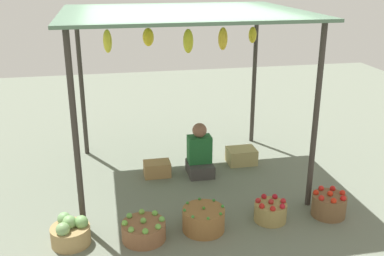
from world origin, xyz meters
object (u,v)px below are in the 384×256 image
Objects in this scene: basket_red_apples at (270,211)px; basket_green_chilies at (204,219)px; basket_red_tomatoes at (329,205)px; wooden_crate_stacked_rear at (241,156)px; vendor_person at (200,155)px; basket_cabbages at (70,232)px; wooden_crate_near_vendor at (157,169)px; basket_green_apples at (144,230)px.

basket_green_chilies is at bearing -176.83° from basket_red_apples.
wooden_crate_stacked_rear is (-0.59, 1.72, -0.02)m from basket_red_tomatoes.
vendor_person is 1.56m from basket_red_apples.
wooden_crate_near_vendor is (1.15, 1.53, -0.04)m from basket_cabbages.
wooden_crate_stacked_rear is at bearing 8.05° from wooden_crate_near_vendor.
vendor_person is at bearing 111.09° from basket_red_apples.
basket_red_apples is 1.91m from wooden_crate_near_vendor.
basket_green_chilies is 1.58m from basket_red_tomatoes.
wooden_crate_stacked_rear is at bearing 84.64° from basket_red_apples.
basket_green_chilies is 1.26× the size of basket_red_apples.
basket_red_tomatoes is at bearing 0.08° from basket_cabbages.
wooden_crate_near_vendor is at bearing 53.03° from basket_cabbages.
basket_red_tomatoes is at bearing 0.69° from basket_green_chilies.
basket_green_apples is at bearing -178.19° from basket_red_tomatoes.
vendor_person reaches higher than basket_red_apples.
basket_cabbages is 1.92m from wooden_crate_near_vendor.
basket_red_apples is at bearing -68.91° from vendor_person.
basket_red_apples is at bearing -95.36° from wooden_crate_stacked_rear.
basket_red_tomatoes reaches higher than basket_green_chilies.
basket_cabbages is 0.99× the size of wooden_crate_stacked_rear.
basket_cabbages reaches higher than basket_green_chilies.
wooden_crate_near_vendor is at bearing 141.65° from basket_red_tomatoes.
wooden_crate_near_vendor is (0.35, 1.60, -0.00)m from basket_green_apples.
vendor_person is 2.04× the size of wooden_crate_near_vendor.
basket_red_apples is 1.70m from wooden_crate_stacked_rear.
wooden_crate_stacked_rear reaches higher than wooden_crate_near_vendor.
basket_green_chilies is at bearing -77.32° from wooden_crate_near_vendor.
wooden_crate_stacked_rear is (2.49, 1.72, -0.03)m from basket_cabbages.
basket_cabbages reaches higher than wooden_crate_stacked_rear.
basket_green_apples is 1.54m from basket_red_apples.
basket_green_apples is 2.28m from basket_red_tomatoes.
basket_green_chilies is 1.19× the size of basket_red_tomatoes.
wooden_crate_near_vendor is at bearing 128.30° from basket_red_apples.
wooden_crate_near_vendor is at bearing -171.95° from wooden_crate_stacked_rear.
basket_cabbages is 2.34m from basket_red_apples.
vendor_person is at bearing 39.78° from basket_cabbages.
wooden_crate_stacked_rear is at bearing 46.54° from basket_green_apples.
basket_red_tomatoes reaches higher than basket_green_apples.
vendor_person is 1.53m from basket_green_chilies.
basket_green_chilies reaches higher than wooden_crate_near_vendor.
vendor_person is 1.58× the size of basket_green_chilies.
basket_green_chilies is 1.58m from wooden_crate_near_vendor.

